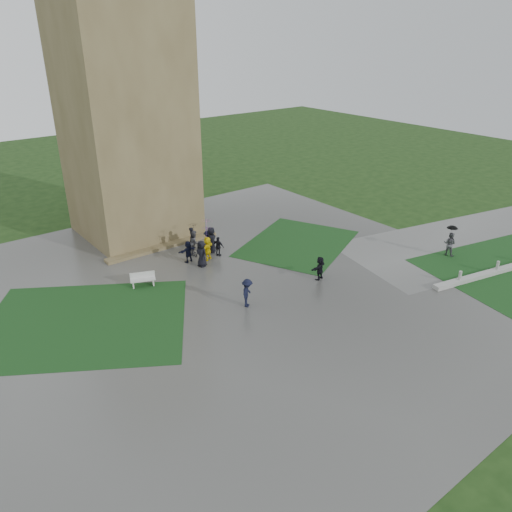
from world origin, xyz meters
TOP-DOWN VIEW (x-y plane):
  - ground at (0.00, 0.00)m, footprint 120.00×120.00m
  - plaza at (0.00, 2.00)m, footprint 34.00×34.00m
  - lawn_inset_left at (-8.50, 4.00)m, footprint 14.10×13.46m
  - lawn_inset_right at (8.50, 5.00)m, footprint 11.12×10.15m
  - tower at (0.00, 15.00)m, footprint 8.00×8.00m
  - tower_plinth at (0.00, 10.60)m, footprint 9.00×0.80m
  - bench at (-3.94, 5.96)m, footprint 1.64×1.04m
  - visitor_cluster at (1.54, 7.40)m, footprint 3.52×3.79m
  - pedestrian_mid at (-0.24, -0.18)m, footprint 1.24×1.19m
  - pedestrian_near at (5.61, -0.28)m, footprint 1.56×0.88m
  - pedestrian_path at (15.68, -3.33)m, footprint 0.75×0.95m

SIDE VIEW (x-z plane):
  - ground at x=0.00m, z-range 0.00..0.00m
  - plaza at x=0.00m, z-range 0.00..0.02m
  - lawn_inset_left at x=-8.50m, z-range 0.02..0.03m
  - lawn_inset_right at x=8.50m, z-range 0.02..0.03m
  - tower_plinth at x=0.00m, z-range 0.02..0.24m
  - bench at x=-3.94m, z-range 0.03..0.94m
  - pedestrian_near at x=5.61m, z-range 0.02..1.61m
  - pedestrian_mid at x=-0.24m, z-range 0.02..1.78m
  - visitor_cluster at x=1.54m, z-range -0.11..2.40m
  - pedestrian_path at x=15.68m, z-range 0.11..2.42m
  - tower at x=0.00m, z-range 0.00..18.00m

